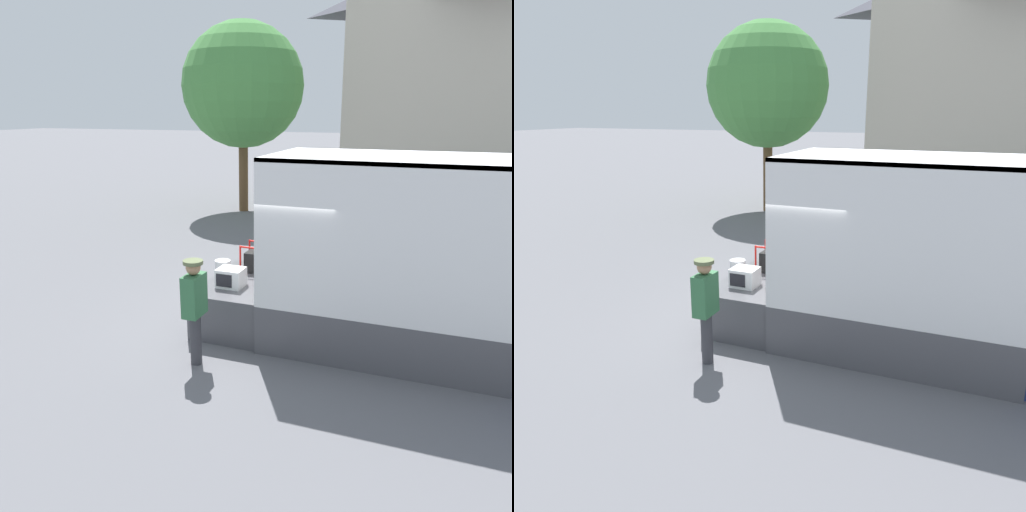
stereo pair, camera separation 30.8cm
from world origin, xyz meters
The scene contains 9 objects.
ground_plane centered at (0.00, 0.00, 0.00)m, with size 160.00×160.00×0.00m, color slate.
box_truck centered at (3.39, 0.00, 0.96)m, with size 5.80×2.34×3.19m.
tailgate_deck centered at (-0.63, 0.00, 0.41)m, with size 1.27×2.23×0.83m, color #4C4C51.
microwave centered at (-0.73, -0.41, 1.00)m, with size 0.46×0.42×0.34m.
portable_generator centered at (-0.49, 0.57, 1.04)m, with size 0.72×0.52×0.55m.
orange_bucket centered at (-1.08, 0.00, 1.00)m, with size 0.30×0.30×0.33m.
worker_person centered at (-0.74, -1.80, 1.05)m, with size 0.31×0.44×1.71m.
house_backdrop centered at (3.68, 13.57, 5.13)m, with size 9.90×6.93×10.07m.
street_tree centered at (-4.73, 10.04, 4.72)m, with size 4.56×4.56×7.01m.
Camera 1 is at (2.67, -8.13, 3.87)m, focal length 35.00 mm.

